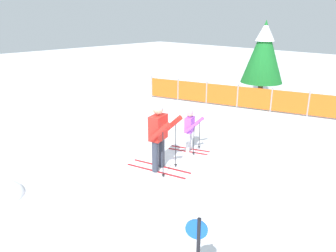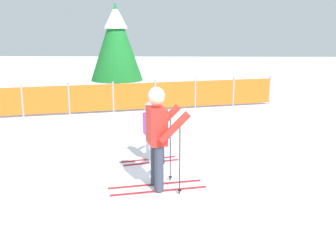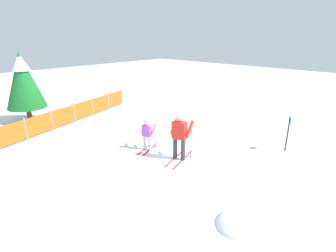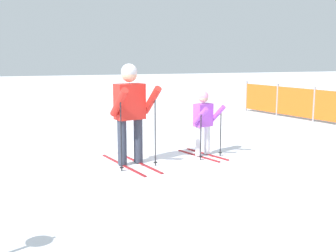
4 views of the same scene
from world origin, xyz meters
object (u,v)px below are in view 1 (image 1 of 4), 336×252
object	(u,v)px
skier_child	(190,127)
skier_adult	(159,130)
safety_fence	(254,98)
conifer_far	(264,51)

from	to	relation	value
skier_child	skier_adult	bearing A→B (deg)	-101.57
skier_child	safety_fence	size ratio (longest dim) A/B	0.13
skier_child	conifer_far	bearing A→B (deg)	82.98
skier_adult	conifer_far	size ratio (longest dim) A/B	0.50
skier_adult	conifer_far	bearing A→B (deg)	87.57
skier_adult	safety_fence	bearing A→B (deg)	84.33
skier_adult	skier_child	size ratio (longest dim) A/B	1.42
skier_adult	conifer_far	xyz separation A→B (m)	(-1.97, 8.67, 1.13)
safety_fence	conifer_far	xyz separation A→B (m)	(-0.86, 2.09, 1.69)
skier_adult	skier_child	world-z (taller)	skier_adult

